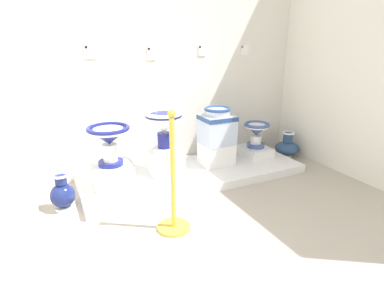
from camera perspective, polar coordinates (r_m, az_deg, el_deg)
ground_plane at (r=2.54m, az=17.85°, el=-19.56°), size 5.27×5.81×0.02m
wall_back at (r=3.83m, az=-3.06°, el=17.67°), size 3.47×0.06×2.96m
display_platform at (r=3.67m, az=0.37°, el=-5.31°), size 2.53×0.90×0.09m
plinth_block_squat_floral at (r=3.37m, az=-14.20°, el=-5.31°), size 0.39×0.36×0.21m
antique_toilet_squat_floral at (r=3.23m, az=-14.74°, el=1.17°), size 0.42×0.42×0.40m
plinth_block_broad_patterned at (r=3.54m, az=-4.91°, el=-3.24°), size 0.34×0.35×0.25m
antique_toilet_broad_patterned at (r=3.40m, az=-5.11°, el=3.64°), size 0.40×0.40×0.45m
plinth_block_slender_white at (r=3.79m, az=4.39°, el=-1.75°), size 0.37×0.30×0.25m
antique_toilet_slender_white at (r=3.69m, az=4.52°, el=3.38°), size 0.37×0.33×0.43m
plinth_block_leftmost at (r=4.16m, az=11.28°, el=-1.26°), size 0.32×0.39×0.11m
antique_toilet_leftmost at (r=4.08m, az=11.51°, el=2.34°), size 0.32×0.32×0.32m
info_placard_first at (r=3.53m, az=-17.86°, el=15.59°), size 0.12×0.01×0.14m
info_placard_second at (r=3.69m, az=-7.25°, el=15.94°), size 0.10×0.01×0.15m
info_placard_third at (r=3.94m, az=1.84°, el=16.49°), size 0.10×0.01×0.13m
info_placard_fourth at (r=4.25m, az=9.42°, el=16.38°), size 0.12×0.01×0.13m
decorative_vase_corner at (r=3.19m, az=-22.24°, el=-8.36°), size 0.22×0.22×0.35m
decorative_vase_spare at (r=4.47m, az=16.73°, el=-0.51°), size 0.32×0.32×0.35m
stanchion_post_near_left at (r=2.62m, az=-3.40°, el=-9.76°), size 0.28×0.28×1.02m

